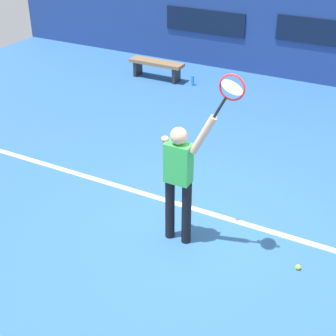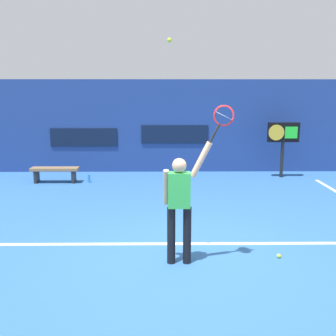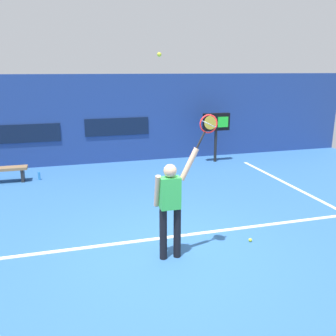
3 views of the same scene
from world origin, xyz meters
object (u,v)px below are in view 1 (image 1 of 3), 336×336
object	(u,v)px
tennis_racket	(231,90)
court_bench	(157,66)
spare_ball	(298,267)
water_bottle	(193,81)
tennis_player	(179,176)

from	to	relation	value
tennis_racket	court_bench	world-z (taller)	tennis_racket
spare_ball	water_bottle	bearing A→B (deg)	127.47
tennis_player	tennis_racket	size ratio (longest dim) A/B	3.16
water_bottle	spare_ball	size ratio (longest dim) A/B	3.53
tennis_racket	court_bench	xyz separation A→B (m)	(-4.10, 5.53, -1.96)
court_bench	water_bottle	world-z (taller)	court_bench
tennis_racket	spare_ball	bearing A→B (deg)	9.26
tennis_racket	court_bench	bearing A→B (deg)	126.58
tennis_racket	court_bench	distance (m)	7.16
water_bottle	spare_ball	distance (m)	6.76
tennis_player	water_bottle	xyz separation A→B (m)	(-2.47, 5.52, -0.89)
court_bench	spare_ball	xyz separation A→B (m)	(5.11, -5.36, -0.30)
tennis_player	tennis_racket	world-z (taller)	tennis_racket
tennis_player	spare_ball	bearing A→B (deg)	5.58
tennis_racket	water_bottle	world-z (taller)	tennis_racket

